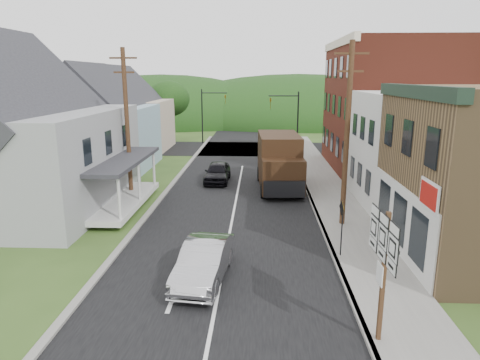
# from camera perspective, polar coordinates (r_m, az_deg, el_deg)

# --- Properties ---
(ground) EXTENTS (120.00, 120.00, 0.00)m
(ground) POSITION_cam_1_polar(r_m,az_deg,el_deg) (18.76, -1.86, -9.49)
(ground) COLOR #2D4719
(ground) RESTS_ON ground
(road) EXTENTS (9.00, 90.00, 0.02)m
(road) POSITION_cam_1_polar(r_m,az_deg,el_deg) (28.21, -0.30, -1.49)
(road) COLOR black
(road) RESTS_ON ground
(cross_road) EXTENTS (60.00, 9.00, 0.02)m
(cross_road) POSITION_cam_1_polar(r_m,az_deg,el_deg) (44.83, 0.79, 4.19)
(cross_road) COLOR black
(cross_road) RESTS_ON ground
(sidewalk_right) EXTENTS (2.80, 55.00, 0.15)m
(sidewalk_right) POSITION_cam_1_polar(r_m,az_deg,el_deg) (26.62, 12.28, -2.57)
(sidewalk_right) COLOR slate
(sidewalk_right) RESTS_ON ground
(curb_right) EXTENTS (0.20, 55.00, 0.15)m
(curb_right) POSITION_cam_1_polar(r_m,az_deg,el_deg) (26.42, 9.39, -2.56)
(curb_right) COLOR slate
(curb_right) RESTS_ON ground
(curb_left) EXTENTS (0.30, 55.00, 0.12)m
(curb_left) POSITION_cam_1_polar(r_m,az_deg,el_deg) (26.92, -10.47, -2.34)
(curb_left) COLOR slate
(curb_left) RESTS_ON ground
(storefront_white) EXTENTS (8.00, 7.00, 6.50)m
(storefront_white) POSITION_cam_1_polar(r_m,az_deg,el_deg) (26.93, 24.22, 3.65)
(storefront_white) COLOR silver
(storefront_white) RESTS_ON ground
(storefront_red) EXTENTS (8.00, 12.00, 10.00)m
(storefront_red) POSITION_cam_1_polar(r_m,az_deg,el_deg) (35.68, 18.97, 9.12)
(storefront_red) COLOR maroon
(storefront_red) RESTS_ON ground
(house_gray) EXTENTS (10.20, 12.24, 8.35)m
(house_gray) POSITION_cam_1_polar(r_m,az_deg,el_deg) (26.96, -27.32, 5.46)
(house_gray) COLOR #929396
(house_gray) RESTS_ON ground
(house_blue) EXTENTS (7.14, 8.16, 7.28)m
(house_blue) POSITION_cam_1_polar(r_m,az_deg,el_deg) (36.55, -17.37, 7.27)
(house_blue) COLOR #8BABBD
(house_blue) RESTS_ON ground
(house_cream) EXTENTS (7.14, 8.16, 7.28)m
(house_cream) POSITION_cam_1_polar(r_m,az_deg,el_deg) (45.22, -14.13, 8.59)
(house_cream) COLOR #B8A68F
(house_cream) RESTS_ON ground
(utility_pole_right) EXTENTS (1.60, 0.26, 9.00)m
(utility_pole_right) POSITION_cam_1_polar(r_m,az_deg,el_deg) (21.29, 14.08, 5.93)
(utility_pole_right) COLOR #472D19
(utility_pole_right) RESTS_ON ground
(utility_pole_left) EXTENTS (1.60, 0.26, 9.00)m
(utility_pole_left) POSITION_cam_1_polar(r_m,az_deg,el_deg) (26.54, -14.82, 7.34)
(utility_pole_left) COLOR #472D19
(utility_pole_left) RESTS_ON ground
(traffic_signal_right) EXTENTS (2.87, 0.20, 6.00)m
(traffic_signal_right) POSITION_cam_1_polar(r_m,az_deg,el_deg) (40.96, 6.74, 8.50)
(traffic_signal_right) COLOR black
(traffic_signal_right) RESTS_ON ground
(traffic_signal_left) EXTENTS (2.87, 0.20, 6.00)m
(traffic_signal_left) POSITION_cam_1_polar(r_m,az_deg,el_deg) (48.17, -4.25, 9.32)
(traffic_signal_left) COLOR black
(traffic_signal_left) RESTS_ON ground
(tree_left_c) EXTENTS (5.80, 5.80, 8.41)m
(tree_left_c) POSITION_cam_1_polar(r_m,az_deg,el_deg) (42.44, -26.58, 10.31)
(tree_left_c) COLOR #382616
(tree_left_c) RESTS_ON ground
(tree_left_d) EXTENTS (4.80, 4.80, 6.94)m
(tree_left_d) POSITION_cam_1_polar(r_m,az_deg,el_deg) (50.34, -9.48, 10.64)
(tree_left_d) COLOR #382616
(tree_left_d) RESTS_ON ground
(forested_ridge) EXTENTS (90.00, 30.00, 16.00)m
(forested_ridge) POSITION_cam_1_polar(r_m,az_deg,el_deg) (72.58, 1.50, 7.82)
(forested_ridge) COLOR #10330F
(forested_ridge) RESTS_ON ground
(silver_sedan) EXTENTS (2.02, 4.56, 1.45)m
(silver_sedan) POSITION_cam_1_polar(r_m,az_deg,el_deg) (16.07, -4.80, -10.81)
(silver_sedan) COLOR #ABABB0
(silver_sedan) RESTS_ON ground
(dark_sedan) EXTENTS (1.74, 4.17, 1.41)m
(dark_sedan) POSITION_cam_1_polar(r_m,az_deg,el_deg) (30.53, -3.02, 1.02)
(dark_sedan) COLOR black
(dark_sedan) RESTS_ON ground
(delivery_van) EXTENTS (2.96, 6.59, 3.62)m
(delivery_van) POSITION_cam_1_polar(r_m,az_deg,el_deg) (28.49, 5.28, 2.38)
(delivery_van) COLOR black
(delivery_van) RESTS_ON ground
(route_sign_cluster) EXTENTS (0.23, 2.15, 3.76)m
(route_sign_cluster) POSITION_cam_1_polar(r_m,az_deg,el_deg) (12.32, 18.52, -9.93)
(route_sign_cluster) COLOR #472D19
(route_sign_cluster) RESTS_ON sidewalk_right
(warning_sign) EXTENTS (0.13, 0.66, 2.37)m
(warning_sign) POSITION_cam_1_polar(r_m,az_deg,el_deg) (17.96, 13.42, -5.25)
(warning_sign) COLOR black
(warning_sign) RESTS_ON sidewalk_right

